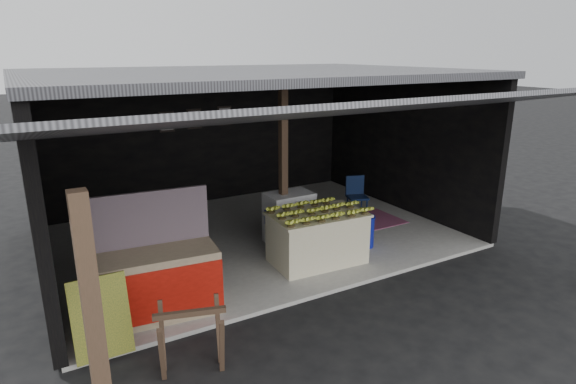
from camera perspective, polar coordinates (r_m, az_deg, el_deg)
ground at (r=7.02m, az=5.06°, el=-11.99°), size 80.00×80.00×0.00m
concrete_slab at (r=8.97m, az=-4.10°, el=-5.22°), size 7.00×5.00×0.06m
shophouse at (r=8.71m, az=-5.29°, el=8.22°), size 7.40×7.29×3.02m
banana_table at (r=7.70m, az=3.49°, el=-5.43°), size 1.54×1.00×0.82m
banana_pile at (r=7.53m, az=3.55°, el=-1.98°), size 1.42×0.90×0.16m
white_crate at (r=8.48m, az=0.14°, el=-3.04°), size 0.81×0.56×0.90m
neighbor_stall at (r=6.42m, az=-15.28°, el=-10.04°), size 1.58×0.83×1.57m
green_signboard at (r=5.81m, az=-21.29°, el=-13.72°), size 0.62×0.25×0.91m
sawhorse at (r=5.38m, az=-11.43°, el=-16.12°), size 0.81×0.80×0.74m
water_barrel at (r=8.44m, az=8.96°, el=-4.68°), size 0.36×0.36×0.52m
plastic_chair at (r=9.93m, az=8.08°, el=-0.08°), size 0.49×0.49×0.82m
magenta_rug at (r=9.70m, az=8.93°, el=-3.46°), size 1.51×1.01×0.01m
picture_frames at (r=10.59m, az=-10.87°, el=8.52°), size 1.62×0.04×0.46m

